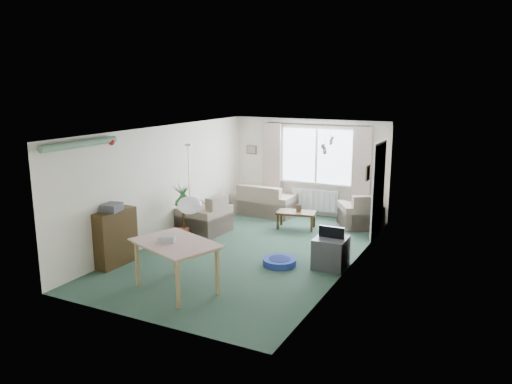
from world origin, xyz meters
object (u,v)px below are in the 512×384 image
at_px(armchair_corner, 360,210).
at_px(armchair_left, 204,213).
at_px(bookshelf, 116,238).
at_px(houseplant, 183,211).
at_px(dining_table, 176,267).
at_px(pet_bed, 279,262).
at_px(tv_cube, 331,253).
at_px(sofa, 264,199).
at_px(coffee_table, 296,220).

relative_size(armchair_corner, armchair_left, 0.92).
bearing_deg(bookshelf, houseplant, 87.43).
height_order(bookshelf, dining_table, bookshelf).
relative_size(armchair_corner, pet_bed, 1.46).
distance_m(armchair_corner, dining_table, 5.16).
bearing_deg(armchair_corner, tv_cube, 64.30).
height_order(armchair_left, tv_cube, armchair_left).
height_order(sofa, bookshelf, bookshelf).
xyz_separation_m(dining_table, pet_bed, (1.02, 1.76, -0.33)).
height_order(armchair_corner, armchair_left, armchair_left).
bearing_deg(dining_table, armchair_left, 114.50).
xyz_separation_m(sofa, pet_bed, (1.83, -3.15, -0.32)).
bearing_deg(coffee_table, armchair_left, -144.63).
relative_size(armchair_corner, dining_table, 0.71).
bearing_deg(armchair_left, dining_table, 29.10).
height_order(coffee_table, houseplant, houseplant).
distance_m(armchair_corner, bookshelf, 5.53).
xyz_separation_m(dining_table, tv_cube, (1.89, 2.07, -0.11)).
distance_m(dining_table, tv_cube, 2.81).
bearing_deg(bookshelf, pet_bed, 29.35).
distance_m(sofa, coffee_table, 1.46).
distance_m(sofa, dining_table, 4.97).
relative_size(sofa, armchair_corner, 1.72).
xyz_separation_m(coffee_table, pet_bed, (0.62, -2.34, -0.14)).
bearing_deg(houseplant, pet_bed, -12.46).
xyz_separation_m(armchair_corner, coffee_table, (-1.27, -0.79, -0.20)).
bearing_deg(houseplant, armchair_corner, 39.49).
distance_m(sofa, pet_bed, 3.66).
distance_m(bookshelf, pet_bed, 3.01).
distance_m(tv_cube, pet_bed, 0.95).
height_order(sofa, dining_table, dining_table).
height_order(armchair_corner, bookshelf, bookshelf).
xyz_separation_m(armchair_left, houseplant, (-0.15, -0.58, 0.17)).
relative_size(sofa, houseplant, 1.27).
bearing_deg(tv_cube, sofa, 132.79).
bearing_deg(houseplant, tv_cube, -3.97).
distance_m(armchair_left, bookshelf, 2.46).
distance_m(armchair_corner, houseplant, 4.05).
relative_size(coffee_table, bookshelf, 0.85).
height_order(dining_table, pet_bed, dining_table).
relative_size(armchair_corner, houseplant, 0.74).
xyz_separation_m(bookshelf, houseplant, (0.19, 1.86, 0.09)).
xyz_separation_m(houseplant, dining_table, (1.46, -2.31, -0.21)).
bearing_deg(sofa, tv_cube, 134.06).
bearing_deg(armchair_corner, bookshelf, 22.91).
bearing_deg(pet_bed, armchair_corner, 78.36).
relative_size(coffee_table, dining_table, 0.69).
height_order(coffee_table, dining_table, dining_table).
relative_size(houseplant, dining_table, 0.96).
relative_size(bookshelf, pet_bed, 1.69).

